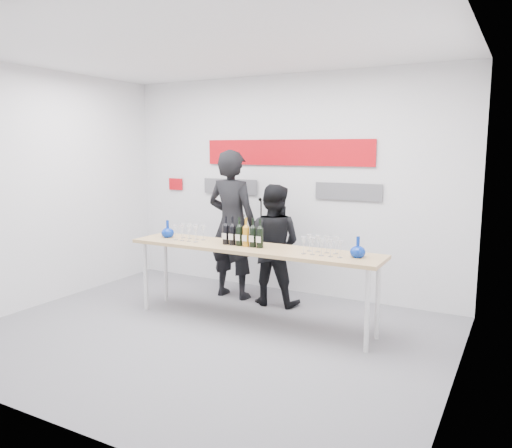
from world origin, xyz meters
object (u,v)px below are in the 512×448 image
tasting_table (252,252)px  presenter_left (232,225)px  presenter_right (273,245)px  mic_stand (261,271)px

tasting_table → presenter_left: (-0.74, 0.78, 0.16)m
presenter_right → presenter_left: bearing=-8.2°
presenter_right → mic_stand: presenter_right is taller
presenter_left → mic_stand: (0.45, -0.02, -0.57)m
tasting_table → presenter_right: size_ratio=1.93×
presenter_left → mic_stand: 0.73m
presenter_left → mic_stand: bearing=178.9°
tasting_table → mic_stand: mic_stand is taller
tasting_table → presenter_right: bearing=98.6°
presenter_left → presenter_right: 0.65m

